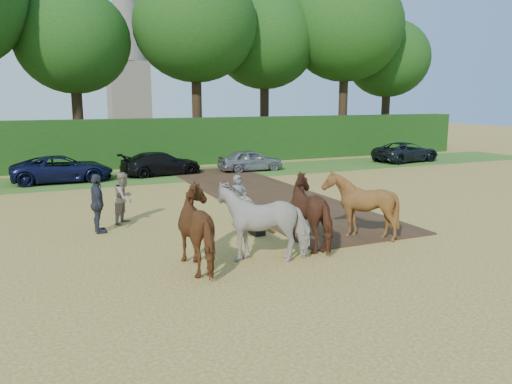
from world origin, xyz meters
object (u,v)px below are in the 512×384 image
(parked_cars, at_px, (172,164))
(church, at_px, (125,24))
(spectator_far, at_px, (98,204))
(plough_team, at_px, (289,215))
(spectator_near, at_px, (124,198))

(parked_cars, xyz_separation_m, church, (4.83, 41.09, 13.05))
(parked_cars, relative_size, church, 1.33)
(spectator_far, distance_m, parked_cars, 12.04)
(spectator_far, bearing_deg, plough_team, -132.98)
(spectator_near, bearing_deg, plough_team, -105.76)
(spectator_near, height_order, plough_team, plough_team)
(spectator_far, distance_m, plough_team, 6.26)
(plough_team, xyz_separation_m, church, (5.34, 56.06, 12.70))
(plough_team, relative_size, parked_cars, 0.19)
(parked_cars, bearing_deg, church, 83.29)
(plough_team, bearing_deg, church, 84.55)
(spectator_near, bearing_deg, parked_cars, 14.93)
(church, bearing_deg, spectator_near, -100.09)
(spectator_far, xyz_separation_m, church, (10.06, 51.93, 12.78))
(spectator_near, distance_m, parked_cars, 10.73)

